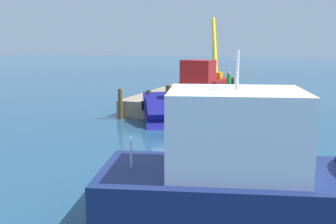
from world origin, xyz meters
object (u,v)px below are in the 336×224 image
(salvaged_car, at_px, (159,113))
(moored_yacht, at_px, (291,191))
(crane_truck, at_px, (205,75))
(dock_worker, at_px, (229,83))

(salvaged_car, xyz_separation_m, moored_yacht, (10.74, 8.94, 0.05))
(moored_yacht, bearing_deg, crane_truck, -156.53)
(dock_worker, height_order, salvaged_car, dock_worker)
(crane_truck, xyz_separation_m, moored_yacht, (18.83, 8.17, -1.79))
(crane_truck, distance_m, dock_worker, 2.72)
(dock_worker, relative_size, salvaged_car, 0.41)
(crane_truck, height_order, moored_yacht, crane_truck)
(salvaged_car, bearing_deg, moored_yacht, 39.77)
(salvaged_car, distance_m, moored_yacht, 13.97)
(dock_worker, relative_size, moored_yacht, 0.16)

